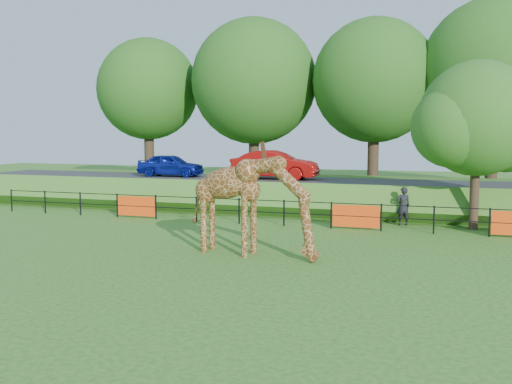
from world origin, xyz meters
TOP-DOWN VIEW (x-y plane):
  - ground at (0.00, 0.00)m, footprint 90.00×90.00m
  - giraffe at (0.61, 2.10)m, footprint 4.58×1.60m
  - perimeter_fence at (0.00, 8.00)m, footprint 28.07×0.10m
  - embankment at (0.00, 15.50)m, footprint 40.00×9.00m
  - road at (0.00, 14.00)m, footprint 40.00×5.00m
  - car_blue at (-8.41, 14.33)m, footprint 3.80×1.66m
  - car_red at (-2.26, 14.30)m, footprint 4.62×1.64m
  - visitor at (4.72, 9.75)m, footprint 0.69×0.58m
  - tree_east at (7.60, 9.63)m, footprint 5.40×4.71m
  - bg_tree_line at (1.89, 22.00)m, footprint 37.30×8.80m

SIDE VIEW (x-z plane):
  - ground at x=0.00m, z-range 0.00..0.00m
  - perimeter_fence at x=0.00m, z-range 0.00..1.10m
  - embankment at x=0.00m, z-range 0.00..1.30m
  - visitor at x=4.72m, z-range 0.00..1.63m
  - road at x=0.00m, z-range 1.30..1.42m
  - giraffe at x=0.61m, z-range 0.00..3.22m
  - car_blue at x=-8.41m, z-range 1.42..2.70m
  - car_red at x=-2.26m, z-range 1.42..2.94m
  - tree_east at x=7.60m, z-range 0.90..7.66m
  - bg_tree_line at x=1.89m, z-range 1.28..13.10m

